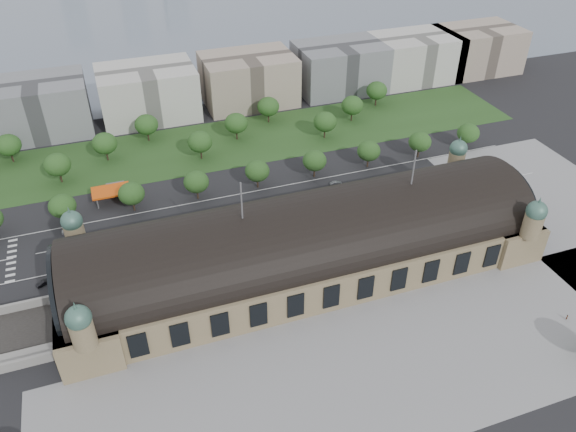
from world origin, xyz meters
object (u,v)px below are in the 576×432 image
object	(u,v)px
traffic_car_4	(279,219)
parked_car_1	(67,277)
petrol_station	(114,190)
parked_car_5	(218,243)
parked_car_6	(211,247)
traffic_car_1	(69,231)
traffic_car_5	(336,183)
parked_car_2	(121,266)
parked_car_3	(140,257)
bus_west	(225,224)
bus_east	(375,195)
traffic_car_3	(157,225)
bus_mid	(261,217)
parked_car_4	(176,255)
pedestrian_1	(567,317)
traffic_car_6	(429,185)
parked_car_0	(43,283)

from	to	relation	value
traffic_car_4	parked_car_1	size ratio (longest dim) A/B	0.85
petrol_station	parked_car_5	bearing A→B (deg)	-54.45
parked_car_1	parked_car_6	world-z (taller)	parked_car_1
traffic_car_1	traffic_car_5	world-z (taller)	traffic_car_1
parked_car_2	parked_car_6	distance (m)	30.06
parked_car_3	parked_car_5	distance (m)	26.45
bus_west	bus_east	distance (m)	59.06
traffic_car_5	parked_car_1	world-z (taller)	traffic_car_5
traffic_car_3	bus_mid	world-z (taller)	bus_mid
petrol_station	parked_car_2	size ratio (longest dim) A/B	2.68
parked_car_4	pedestrian_1	xyz separation A→B (m)	(101.95, -66.91, 0.18)
parked_car_1	parked_car_5	size ratio (longest dim) A/B	1.07
traffic_car_5	parked_car_6	bearing A→B (deg)	115.18
traffic_car_4	traffic_car_6	bearing A→B (deg)	85.76
traffic_car_3	parked_car_3	xyz separation A→B (m)	(-8.33, -16.12, 0.07)
parked_car_0	traffic_car_4	bearing A→B (deg)	69.33
parked_car_4	bus_east	bearing A→B (deg)	57.48
traffic_car_3	bus_east	bearing A→B (deg)	-99.93
parked_car_6	bus_east	size ratio (longest dim) A/B	0.36
parked_car_2	pedestrian_1	distance (m)	137.30
parked_car_4	parked_car_6	bearing A→B (deg)	50.94
parked_car_2	traffic_car_3	bearing A→B (deg)	111.28
bus_mid	parked_car_6	bearing A→B (deg)	115.31
traffic_car_4	parked_car_4	world-z (taller)	parked_car_4
traffic_car_1	traffic_car_6	world-z (taller)	traffic_car_6
parked_car_5	pedestrian_1	xyz separation A→B (m)	(87.02, -68.52, 0.30)
traffic_car_4	pedestrian_1	size ratio (longest dim) A/B	2.27
bus_west	traffic_car_1	bearing A→B (deg)	68.35
parked_car_1	parked_car_6	distance (m)	46.64
parked_car_1	bus_east	distance (m)	113.19
traffic_car_3	parked_car_0	size ratio (longest dim) A/B	1.11
traffic_car_4	parked_car_4	xyz separation A→B (m)	(-39.13, -7.69, 0.04)
traffic_car_3	parked_car_3	bearing A→B (deg)	149.58
parked_car_2	parked_car_6	bearing A→B (deg)	59.50
traffic_car_4	parked_car_3	world-z (taller)	parked_car_3
traffic_car_6	parked_car_4	bearing A→B (deg)	-89.03
parked_car_6	bus_mid	size ratio (longest dim) A/B	0.39
traffic_car_6	parked_car_5	size ratio (longest dim) A/B	1.21
parked_car_2	bus_east	world-z (taller)	bus_east
traffic_car_1	pedestrian_1	bearing A→B (deg)	-120.07
petrol_station	bus_mid	xyz separation A→B (m)	(48.36, -34.56, -1.35)
traffic_car_3	parked_car_5	xyz separation A→B (m)	(18.10, -17.16, -0.04)
parked_car_0	bus_west	xyz separation A→B (m)	(60.95, 9.86, 0.94)
parked_car_0	bus_mid	size ratio (longest dim) A/B	0.38
traffic_car_6	pedestrian_1	size ratio (longest dim) A/B	3.00
bus_east	traffic_car_3	bearing A→B (deg)	81.28
traffic_car_1	parked_car_2	xyz separation A→B (m)	(15.06, -25.45, -0.04)
petrol_station	traffic_car_6	world-z (taller)	petrol_station
petrol_station	traffic_car_3	bearing A→B (deg)	-64.09
parked_car_3	bus_west	bearing A→B (deg)	82.38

